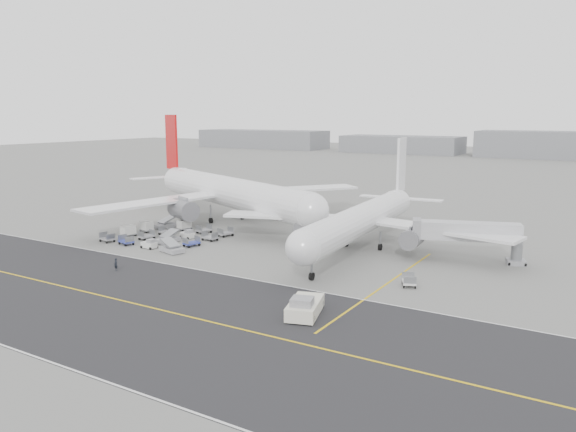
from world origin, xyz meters
The scene contains 10 objects.
ground centered at (0.00, 0.00, 0.00)m, with size 700.00×700.00×0.00m, color gray.
taxiway centered at (5.02, -17.98, 0.01)m, with size 220.00×59.00×0.03m.
horizon_buildings centered at (30.00, 260.00, 0.00)m, with size 520.00×28.00×28.00m, color gray, non-canonical shape.
airliner_a centered at (-15.97, 30.53, 6.52)m, with size 62.05×60.63×22.67m.
airliner_b centered at (18.86, 22.76, 5.22)m, with size 51.80×52.52×18.11m.
pushback_tug centered at (26.41, -10.82, 1.05)m, with size 5.10×9.05×2.56m.
jet_bridge centered at (36.37, 23.19, 4.52)m, with size 17.21×8.48×6.49m.
gse_cluster centered at (-15.27, 11.23, 0.00)m, with size 23.74×22.88×2.16m, color #9C9CA1, non-canonical shape.
stray_dolly centered at (32.88, 6.23, 0.00)m, with size 1.68×2.74×1.68m, color silver, non-canonical shape.
ground_crew_a centered at (-6.67, -8.89, 0.95)m, with size 0.69×0.45×1.89m, color black.
Camera 1 is at (56.47, -64.25, 22.76)m, focal length 35.00 mm.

